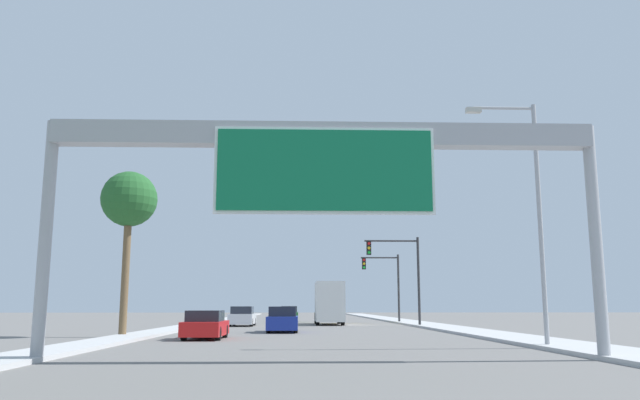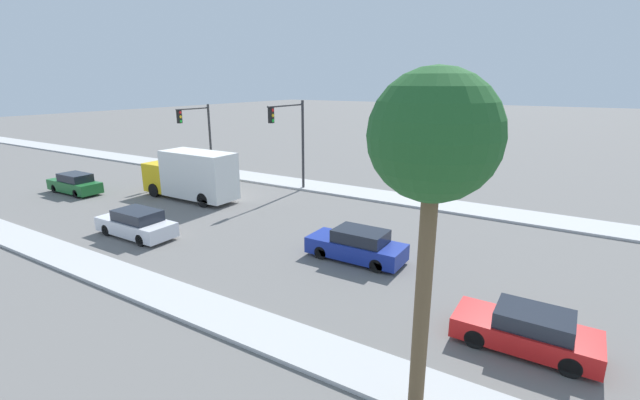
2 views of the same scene
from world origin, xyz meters
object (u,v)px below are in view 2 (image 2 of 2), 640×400
at_px(car_mid_right, 75,184).
at_px(traffic_light_near_intersection, 293,132).
at_px(traffic_light_mid_block, 200,130).
at_px(palm_tree_background, 434,142).
at_px(car_mid_center, 357,245).
at_px(car_far_right, 136,224).
at_px(car_near_right, 527,330).
at_px(truck_box_primary, 192,175).

height_order(car_mid_right, traffic_light_near_intersection, traffic_light_near_intersection).
distance_m(traffic_light_mid_block, palm_tree_background, 31.06).
bearing_deg(traffic_light_near_intersection, car_mid_center, -132.03).
relative_size(car_far_right, traffic_light_near_intersection, 0.69).
bearing_deg(car_far_right, car_mid_center, -73.43).
height_order(car_mid_center, traffic_light_near_intersection, traffic_light_near_intersection).
xyz_separation_m(car_mid_right, palm_tree_background, (-8.01, -29.82, 6.27)).
bearing_deg(car_mid_center, traffic_light_mid_block, 65.36).
distance_m(traffic_light_near_intersection, palm_tree_background, 23.28).
relative_size(traffic_light_near_intersection, palm_tree_background, 0.80).
xyz_separation_m(car_near_right, car_far_right, (-0.00, 19.57, 0.07)).
height_order(traffic_light_near_intersection, palm_tree_background, palm_tree_background).
bearing_deg(traffic_light_near_intersection, traffic_light_mid_block, 89.00).
bearing_deg(truck_box_primary, car_near_right, -107.04).
relative_size(car_near_right, car_mid_right, 0.91).
relative_size(car_mid_right, palm_tree_background, 0.55).
bearing_deg(truck_box_primary, traffic_light_near_intersection, -42.73).
relative_size(car_mid_right, truck_box_primary, 0.62).
bearing_deg(palm_tree_background, car_mid_center, 35.75).
height_order(truck_box_primary, palm_tree_background, palm_tree_background).
xyz_separation_m(car_mid_right, car_far_right, (-3.50, -12.29, -0.00)).
bearing_deg(car_mid_center, palm_tree_background, -144.25).
relative_size(car_mid_right, car_far_right, 0.99).
xyz_separation_m(car_mid_right, traffic_light_near_intersection, (8.98, -14.09, 3.87)).
height_order(car_mid_center, palm_tree_background, palm_tree_background).
height_order(car_mid_right, traffic_light_mid_block, traffic_light_mid_block).
distance_m(truck_box_primary, traffic_light_mid_block, 7.89).
bearing_deg(traffic_light_mid_block, car_mid_right, 155.96).
height_order(traffic_light_mid_block, palm_tree_background, palm_tree_background).
distance_m(car_mid_center, truck_box_primary, 15.47).
xyz_separation_m(car_near_right, palm_tree_background, (-4.51, 2.04, 6.35)).
relative_size(car_mid_right, traffic_light_mid_block, 0.75).
xyz_separation_m(car_far_right, traffic_light_mid_block, (12.66, 8.20, 3.49)).
xyz_separation_m(truck_box_primary, traffic_light_mid_block, (5.66, 4.93, 2.43)).
height_order(car_near_right, car_mid_right, car_mid_right).
xyz_separation_m(car_mid_center, car_far_right, (-3.50, 11.76, -0.00)).
distance_m(car_mid_right, traffic_light_near_intersection, 17.15).
bearing_deg(car_near_right, traffic_light_near_intersection, 54.92).
bearing_deg(car_near_right, car_far_right, 90.00).
distance_m(car_far_right, traffic_light_near_intersection, 13.20).
xyz_separation_m(car_near_right, car_mid_right, (3.50, 31.86, 0.08)).
bearing_deg(car_mid_right, car_far_right, -105.90).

